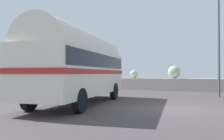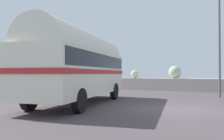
% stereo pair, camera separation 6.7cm
% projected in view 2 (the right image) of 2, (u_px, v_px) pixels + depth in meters
% --- Properties ---
extents(ground, '(32.00, 26.00, 0.02)m').
position_uv_depth(ground, '(177.00, 109.00, 10.39)').
color(ground, '#453D40').
extents(breakwater, '(31.36, 1.92, 2.45)m').
position_uv_depth(breakwater, '(211.00, 83.00, 20.75)').
color(breakwater, '#B2A79D').
rests_on(breakwater, ground).
extents(vintage_coach, '(4.06, 8.89, 3.70)m').
position_uv_depth(vintage_coach, '(80.00, 63.00, 12.14)').
color(vintage_coach, black).
rests_on(vintage_coach, ground).
extents(lamp_post, '(0.89, 0.98, 6.60)m').
position_uv_depth(lamp_post, '(221.00, 40.00, 15.46)').
color(lamp_post, '#5B5B60').
rests_on(lamp_post, ground).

